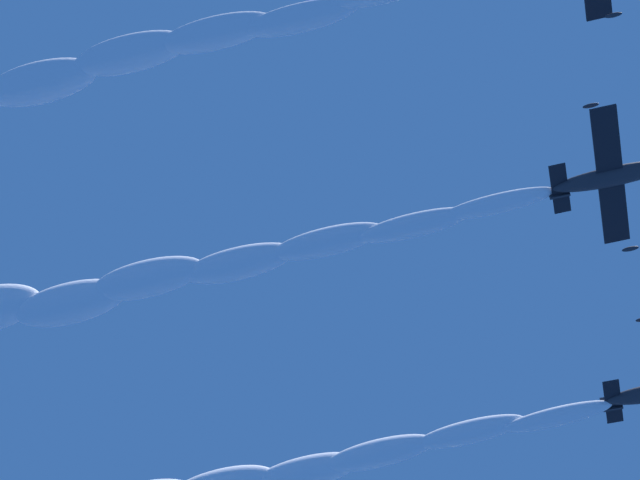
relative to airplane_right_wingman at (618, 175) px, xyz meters
The scene contains 3 objects.
airplane_right_wingman is the anchor object (origin of this frame).
smoke_trail_right_wingman 31.02m from the airplane_right_wingman, 152.97° to the left, with size 39.04×21.01×3.86m.
smoke_trail_outer_left 31.91m from the airplane_right_wingman, behind, with size 38.42×21.55×3.92m.
Camera 1 is at (-17.60, -5.48, 1.47)m, focal length 76.24 mm.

